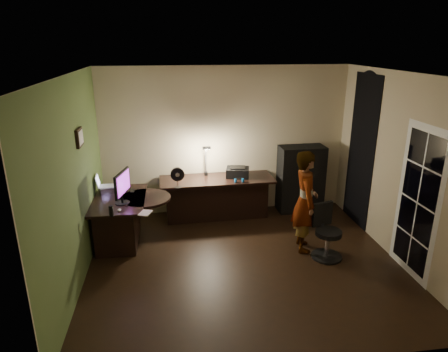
{
  "coord_description": "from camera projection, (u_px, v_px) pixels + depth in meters",
  "views": [
    {
      "loc": [
        -1.0,
        -5.06,
        3.09
      ],
      "look_at": [
        -0.15,
        1.05,
        1.0
      ],
      "focal_mm": 32.0,
      "sensor_mm": 36.0,
      "label": 1
    }
  ],
  "objects": [
    {
      "name": "printer",
      "position": [
        238.0,
        172.0,
        7.19
      ],
      "size": [
        0.46,
        0.39,
        0.18
      ],
      "primitive_type": "cube",
      "rotation": [
        0.0,
        0.0,
        -0.22
      ],
      "color": "black",
      "rests_on": "desk_right"
    },
    {
      "name": "framed_picture",
      "position": [
        79.0,
        138.0,
        5.41
      ],
      "size": [
        0.04,
        0.3,
        0.25
      ],
      "primitive_type": "cube",
      "color": "black",
      "rests_on": "wall_left"
    },
    {
      "name": "desk_left",
      "position": [
        121.0,
        220.0,
        6.38
      ],
      "size": [
        0.81,
        1.31,
        0.75
      ],
      "primitive_type": "cube",
      "rotation": [
        0.0,
        0.0,
        -0.01
      ],
      "color": "black",
      "rests_on": "floor"
    },
    {
      "name": "wall_left",
      "position": [
        74.0,
        183.0,
        5.15
      ],
      "size": [
        0.01,
        4.0,
        2.7
      ],
      "primitive_type": "cube",
      "color": "tan",
      "rests_on": "floor"
    },
    {
      "name": "headphones",
      "position": [
        239.0,
        180.0,
        6.93
      ],
      "size": [
        0.18,
        0.09,
        0.08
      ],
      "primitive_type": "cube",
      "rotation": [
        0.0,
        0.0,
        0.11
      ],
      "color": "#084F8F",
      "rests_on": "desk_right"
    },
    {
      "name": "wall_front",
      "position": [
        288.0,
        247.0,
        3.56
      ],
      "size": [
        4.5,
        0.01,
        2.7
      ],
      "primitive_type": "cube",
      "color": "tan",
      "rests_on": "floor"
    },
    {
      "name": "speaker",
      "position": [
        111.0,
        211.0,
        5.6
      ],
      "size": [
        0.08,
        0.08,
        0.16
      ],
      "primitive_type": "cylinder",
      "rotation": [
        0.0,
        0.0,
        0.34
      ],
      "color": "black",
      "rests_on": "desk_left"
    },
    {
      "name": "arched_doorway",
      "position": [
        361.0,
        151.0,
        6.83
      ],
      "size": [
        0.01,
        0.9,
        2.6
      ],
      "primitive_type": "cube",
      "color": "black",
      "rests_on": "floor"
    },
    {
      "name": "person",
      "position": [
        305.0,
        201.0,
        6.04
      ],
      "size": [
        0.44,
        0.61,
        1.58
      ],
      "primitive_type": "imported",
      "rotation": [
        0.0,
        0.0,
        1.45
      ],
      "color": "#D8A88C",
      "rests_on": "floor"
    },
    {
      "name": "laptop",
      "position": [
        106.0,
        181.0,
        6.44
      ],
      "size": [
        0.3,
        0.28,
        0.19
      ],
      "primitive_type": "cube",
      "rotation": [
        0.0,
        0.0,
        0.07
      ],
      "color": "silver",
      "rests_on": "laptop_stand"
    },
    {
      "name": "phone",
      "position": [
        132.0,
        191.0,
        6.56
      ],
      "size": [
        0.09,
        0.14,
        0.01
      ],
      "primitive_type": "cube",
      "rotation": [
        0.0,
        0.0,
        0.12
      ],
      "color": "black",
      "rests_on": "desk_left"
    },
    {
      "name": "laptop_stand",
      "position": [
        107.0,
        190.0,
        6.49
      ],
      "size": [
        0.3,
        0.28,
        0.1
      ],
      "primitive_type": "cube",
      "rotation": [
        0.0,
        0.0,
        0.37
      ],
      "color": "silver",
      "rests_on": "desk_left"
    },
    {
      "name": "monitor",
      "position": [
        122.0,
        192.0,
        6.01
      ],
      "size": [
        0.25,
        0.57,
        0.37
      ],
      "primitive_type": "cube",
      "rotation": [
        0.0,
        0.0,
        -0.25
      ],
      "color": "black",
      "rests_on": "desk_left"
    },
    {
      "name": "pen",
      "position": [
        127.0,
        205.0,
        6.01
      ],
      "size": [
        0.02,
        0.15,
        0.01
      ],
      "primitive_type": "cube",
      "rotation": [
        0.0,
        0.0,
        -0.05
      ],
      "color": "black",
      "rests_on": "desk_left"
    },
    {
      "name": "office_chair",
      "position": [
        329.0,
        233.0,
        5.89
      ],
      "size": [
        0.56,
        0.56,
        0.82
      ],
      "primitive_type": "cube",
      "rotation": [
        0.0,
        0.0,
        0.26
      ],
      "color": "black",
      "rests_on": "floor"
    },
    {
      "name": "floor",
      "position": [
        244.0,
        263.0,
        5.88
      ],
      "size": [
        4.5,
        4.0,
        0.01
      ],
      "primitive_type": "cube",
      "color": "black",
      "rests_on": "ground"
    },
    {
      "name": "notepad",
      "position": [
        145.0,
        213.0,
        5.72
      ],
      "size": [
        0.21,
        0.25,
        0.01
      ],
      "primitive_type": "cube",
      "rotation": [
        0.0,
        0.0,
        -0.35
      ],
      "color": "silver",
      "rests_on": "desk_left"
    },
    {
      "name": "green_wall_overlay",
      "position": [
        75.0,
        183.0,
        5.15
      ],
      "size": [
        0.0,
        4.0,
        2.7
      ],
      "primitive_type": "cube",
      "color": "#4C6430",
      "rests_on": "floor"
    },
    {
      "name": "cabinet",
      "position": [
        301.0,
        179.0,
        7.53
      ],
      "size": [
        0.85,
        0.44,
        1.26
      ],
      "primitive_type": "cube",
      "rotation": [
        0.0,
        0.0,
        0.03
      ],
      "color": "black",
      "rests_on": "floor"
    },
    {
      "name": "wall_right",
      "position": [
        399.0,
        169.0,
        5.74
      ],
      "size": [
        0.01,
        4.0,
        2.7
      ],
      "primitive_type": "cube",
      "color": "tan",
      "rests_on": "floor"
    },
    {
      "name": "wall_back",
      "position": [
        225.0,
        141.0,
        7.32
      ],
      "size": [
        4.5,
        0.01,
        2.7
      ],
      "primitive_type": "cube",
      "color": "tan",
      "rests_on": "floor"
    },
    {
      "name": "desk_lamp",
      "position": [
        206.0,
        159.0,
        7.2
      ],
      "size": [
        0.23,
        0.32,
        0.62
      ],
      "primitive_type": "cube",
      "rotation": [
        0.0,
        0.0,
        -0.33
      ],
      "color": "black",
      "rests_on": "desk_right"
    },
    {
      "name": "desk_fan",
      "position": [
        178.0,
        178.0,
        6.62
      ],
      "size": [
        0.23,
        0.13,
        0.36
      ],
      "primitive_type": "cube",
      "rotation": [
        0.0,
        0.0,
        0.01
      ],
      "color": "black",
      "rests_on": "desk_right"
    },
    {
      "name": "desk_right",
      "position": [
        217.0,
        198.0,
        7.26
      ],
      "size": [
        2.05,
        0.76,
        0.76
      ],
      "primitive_type": "cube",
      "rotation": [
        0.0,
        0.0,
        0.03
      ],
      "color": "black",
      "rests_on": "floor"
    },
    {
      "name": "ceiling",
      "position": [
        247.0,
        74.0,
        5.01
      ],
      "size": [
        4.5,
        4.0,
        0.01
      ],
      "primitive_type": "cube",
      "color": "silver",
      "rests_on": "floor"
    },
    {
      "name": "mouse",
      "position": [
        119.0,
        210.0,
        5.79
      ],
      "size": [
        0.07,
        0.09,
        0.03
      ],
      "primitive_type": "ellipsoid",
      "rotation": [
        0.0,
        0.0,
        -0.21
      ],
      "color": "silver",
      "rests_on": "desk_left"
    },
    {
      "name": "french_door",
      "position": [
        418.0,
        203.0,
        5.31
      ],
      "size": [
        0.02,
        0.92,
        2.1
      ],
      "primitive_type": "cube",
      "color": "white",
      "rests_on": "floor"
    }
  ]
}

